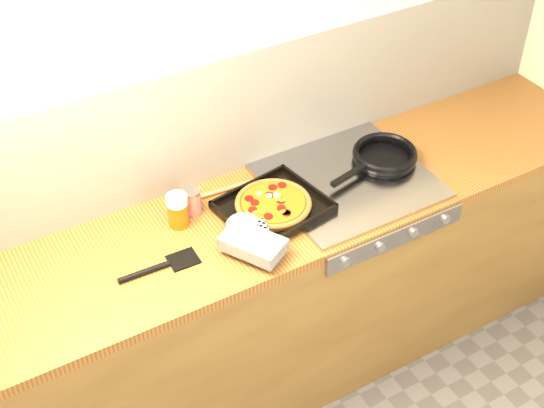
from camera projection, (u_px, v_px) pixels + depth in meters
room_shell at (206, 124)px, 2.76m from camera, size 3.20×3.20×3.20m
counter_run at (248, 305)px, 3.02m from camera, size 3.20×0.62×0.90m
stovetop at (348, 181)px, 2.90m from camera, size 0.60×0.56×0.02m
pizza_on_tray at (266, 214)px, 2.69m from camera, size 0.48×0.47×0.06m
frying_pan at (384, 156)px, 2.97m from camera, size 0.44×0.30×0.04m
tomato_can at (192, 201)px, 2.74m from camera, size 0.08×0.08×0.10m
juice_glass at (178, 210)px, 2.67m from camera, size 0.10×0.10×0.13m
wooden_spoon at (242, 184)px, 2.87m from camera, size 0.30×0.05×0.02m
black_spatula at (160, 267)px, 2.54m from camera, size 0.28×0.09×0.02m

